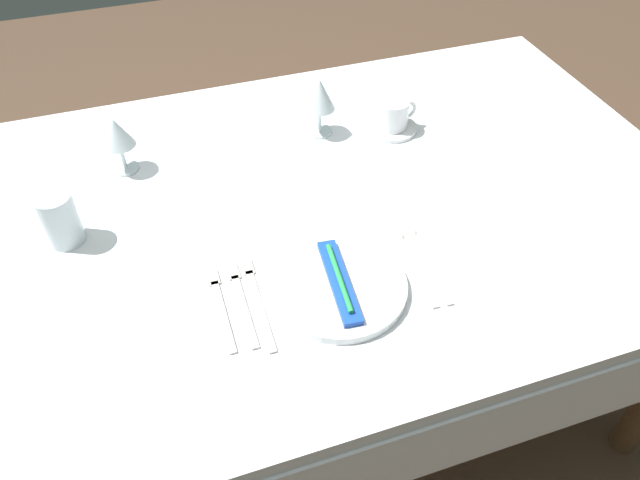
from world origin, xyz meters
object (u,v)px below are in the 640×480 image
(fork_salad, at_px, (221,305))
(drink_tumbler, at_px, (61,221))
(fork_inner, at_px, (242,300))
(wine_glass_left, at_px, (117,135))
(toothbrush_package, at_px, (340,280))
(wine_glass_centre, at_px, (320,96))
(coffee_cup_left, at_px, (393,114))
(fork_outer, at_px, (257,299))
(spoon_dessert, at_px, (421,252))
(dinner_plate, at_px, (340,286))
(spoon_soup, at_px, (408,256))

(fork_salad, distance_m, drink_tumbler, 0.38)
(fork_inner, relative_size, wine_glass_left, 1.53)
(toothbrush_package, height_order, wine_glass_centre, wine_glass_centre)
(fork_inner, xyz_separation_m, drink_tumbler, (-0.30, 0.27, 0.05))
(fork_salad, bearing_deg, toothbrush_package, -8.08)
(drink_tumbler, bearing_deg, toothbrush_package, -32.21)
(toothbrush_package, distance_m, coffee_cup_left, 0.56)
(fork_outer, relative_size, spoon_dessert, 1.01)
(fork_outer, distance_m, fork_salad, 0.07)
(dinner_plate, bearing_deg, spoon_soup, 13.46)
(wine_glass_centre, xyz_separation_m, wine_glass_left, (-0.48, 0.00, -0.01))
(spoon_soup, xyz_separation_m, spoon_dessert, (0.03, 0.00, 0.00))
(spoon_dessert, relative_size, coffee_cup_left, 2.21)
(fork_outer, height_order, fork_salad, same)
(wine_glass_left, bearing_deg, coffee_cup_left, -3.96)
(dinner_plate, distance_m, wine_glass_centre, 0.53)
(toothbrush_package, bearing_deg, dinner_plate, 0.00)
(coffee_cup_left, bearing_deg, fork_salad, -140.89)
(fork_salad, bearing_deg, spoon_dessert, 0.89)
(toothbrush_package, relative_size, fork_inner, 1.01)
(spoon_soup, height_order, drink_tumbler, drink_tumbler)
(fork_outer, relative_size, fork_salad, 1.13)
(fork_inner, relative_size, spoon_soup, 0.94)
(fork_inner, distance_m, spoon_dessert, 0.37)
(fork_inner, height_order, coffee_cup_left, coffee_cup_left)
(fork_outer, bearing_deg, drink_tumbler, 139.58)
(dinner_plate, bearing_deg, drink_tumbler, 147.79)
(toothbrush_package, height_order, wine_glass_left, wine_glass_left)
(dinner_plate, height_order, fork_outer, dinner_plate)
(fork_outer, height_order, spoon_soup, spoon_soup)
(fork_salad, distance_m, coffee_cup_left, 0.68)
(dinner_plate, distance_m, wine_glass_left, 0.62)
(spoon_soup, relative_size, wine_glass_left, 1.63)
(coffee_cup_left, height_order, drink_tumbler, drink_tumbler)
(coffee_cup_left, distance_m, wine_glass_left, 0.66)
(fork_inner, xyz_separation_m, fork_salad, (-0.04, 0.00, 0.00))
(fork_salad, xyz_separation_m, wine_glass_left, (-0.12, 0.48, 0.09))
(dinner_plate, distance_m, spoon_dessert, 0.19)
(dinner_plate, xyz_separation_m, spoon_dessert, (0.19, 0.04, -0.01))
(fork_outer, bearing_deg, fork_salad, 174.23)
(fork_inner, height_order, spoon_soup, spoon_soup)
(spoon_soup, height_order, wine_glass_centre, wine_glass_centre)
(fork_outer, distance_m, fork_inner, 0.03)
(fork_salad, height_order, wine_glass_centre, wine_glass_centre)
(fork_outer, bearing_deg, wine_glass_centre, 59.44)
(fork_outer, height_order, wine_glass_left, wine_glass_left)
(spoon_dessert, height_order, wine_glass_centre, wine_glass_centre)
(fork_outer, height_order, fork_inner, same)
(coffee_cup_left, xyz_separation_m, drink_tumbler, (-0.79, -0.16, 0.00))
(fork_inner, distance_m, coffee_cup_left, 0.65)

